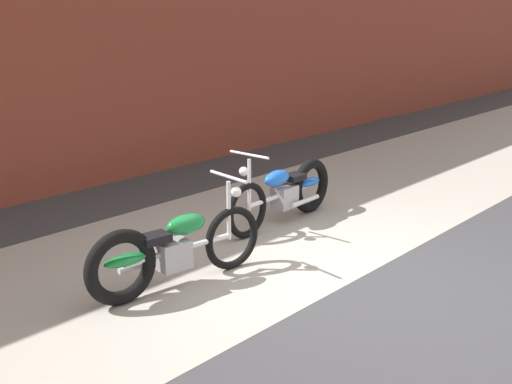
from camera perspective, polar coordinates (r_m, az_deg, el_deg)
ground_plane at (r=6.61m, az=9.10°, el=-7.72°), size 80.00×80.00×0.00m
sidewalk_slab at (r=7.62m, az=-1.95°, el=-4.19°), size 36.00×3.50×0.01m
brick_building_wall at (r=9.87m, az=-17.10°, el=14.45°), size 36.00×0.50×4.95m
motorcycle_green at (r=6.21m, az=-8.04°, el=-5.27°), size 2.00×0.62×1.03m
motorcycle_blue at (r=8.14m, az=2.92°, el=0.06°), size 2.01×0.58×1.03m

